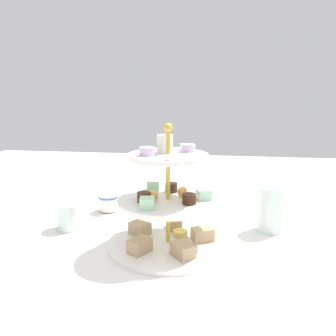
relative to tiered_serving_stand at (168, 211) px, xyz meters
name	(u,v)px	position (x,y,z in m)	size (l,w,h in m)	color
ground_plane	(168,246)	(0.00, 0.00, -0.08)	(2.40, 2.40, 0.00)	white
tiered_serving_stand	(168,211)	(0.00, 0.00, 0.00)	(0.28, 0.28, 0.28)	white
water_glass_tall_right	(271,209)	(0.12, -0.25, -0.03)	(0.07, 0.07, 0.12)	silver
water_glass_short_left	(69,216)	(0.06, 0.27, -0.05)	(0.06, 0.06, 0.07)	silver
teacup_with_saucer	(109,204)	(0.20, 0.21, -0.06)	(0.09, 0.09, 0.05)	white
butter_knife_left	(272,329)	(-0.26, -0.20, -0.08)	(0.17, 0.01, 0.00)	silver
butter_knife_right	(182,201)	(0.33, 0.00, -0.08)	(0.17, 0.01, 0.00)	silver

